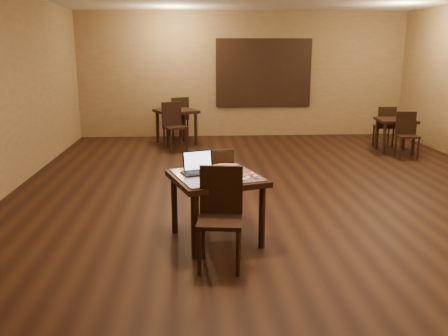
{
  "coord_description": "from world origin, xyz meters",
  "views": [
    {
      "loc": [
        -1.22,
        -6.75,
        2.08
      ],
      "look_at": [
        -0.9,
        -1.8,
        0.85
      ],
      "focal_mm": 38.0,
      "sensor_mm": 36.0,
      "label": 1
    }
  ],
  "objects": [
    {
      "name": "wall_back",
      "position": [
        0.0,
        5.0,
        1.5
      ],
      "size": [
        8.0,
        0.02,
        3.0
      ],
      "primitive_type": "cube",
      "color": "olive",
      "rests_on": "ground"
    },
    {
      "name": "pizza_slice",
      "position": [
        -0.76,
        -1.92,
        0.79
      ],
      "size": [
        0.25,
        0.25,
        0.02
      ],
      "primitive_type": null,
      "rotation": [
        0.0,
        0.0,
        0.55
      ],
      "color": "beige",
      "rests_on": "plate"
    },
    {
      "name": "pizza_whole",
      "position": [
        -0.86,
        -1.5,
        0.78
      ],
      "size": [
        0.34,
        0.34,
        0.02
      ],
      "color": "beige",
      "rests_on": "pizza_pan"
    },
    {
      "name": "other_table_b",
      "position": [
        -1.62,
        4.0,
        0.65
      ],
      "size": [
        1.1,
        1.1,
        0.78
      ],
      "rotation": [
        0.0,
        0.0,
        0.42
      ],
      "color": "black",
      "rests_on": "ground"
    },
    {
      "name": "other_table_b_chair_near",
      "position": [
        -1.66,
        3.4,
        0.57
      ],
      "size": [
        0.58,
        0.58,
        1.01
      ],
      "rotation": [
        0.0,
        0.0,
        0.42
      ],
      "color": "black",
      "rests_on": "ground"
    },
    {
      "name": "spatula",
      "position": [
        -0.84,
        -1.52,
        0.79
      ],
      "size": [
        0.17,
        0.27,
        0.01
      ],
      "primitive_type": "cube",
      "rotation": [
        0.0,
        0.0,
        0.29
      ],
      "color": "silver",
      "rests_on": "pizza_whole"
    },
    {
      "name": "tiled_table",
      "position": [
        -0.98,
        -1.74,
        0.66
      ],
      "size": [
        1.16,
        1.16,
        0.76
      ],
      "rotation": [
        0.0,
        0.0,
        0.31
      ],
      "color": "black",
      "rests_on": "ground"
    },
    {
      "name": "napkin_roll",
      "position": [
        -0.58,
        -1.88,
        0.78
      ],
      "size": [
        0.06,
        0.19,
        0.04
      ],
      "rotation": [
        0.0,
        0.0,
        0.15
      ],
      "color": "white",
      "rests_on": "tiled_table"
    },
    {
      "name": "other_table_a",
      "position": [
        3.0,
        2.85,
        0.58
      ],
      "size": [
        0.82,
        0.82,
        0.7
      ],
      "rotation": [
        0.0,
        0.0,
        -0.11
      ],
      "color": "black",
      "rests_on": "ground"
    },
    {
      "name": "laptop",
      "position": [
        -1.18,
        -1.63,
        0.82
      ],
      "size": [
        0.4,
        0.36,
        0.23
      ],
      "rotation": [
        0.0,
        0.0,
        0.31
      ],
      "color": "black",
      "rests_on": "tiled_table"
    },
    {
      "name": "mural",
      "position": [
        0.5,
        4.96,
        1.55
      ],
      "size": [
        2.34,
        0.05,
        1.64
      ],
      "color": "#224E80",
      "rests_on": "wall_back"
    },
    {
      "name": "pizza_pan",
      "position": [
        -0.86,
        -1.5,
        0.77
      ],
      "size": [
        0.39,
        0.39,
        0.01
      ],
      "primitive_type": "cylinder",
      "color": "silver",
      "rests_on": "tiled_table"
    },
    {
      "name": "plate",
      "position": [
        -0.76,
        -1.92,
        0.77
      ],
      "size": [
        0.25,
        0.25,
        0.01
      ],
      "primitive_type": "cylinder",
      "color": "white",
      "rests_on": "tiled_table"
    },
    {
      "name": "chair_main_far",
      "position": [
        -0.97,
        -1.12,
        0.53
      ],
      "size": [
        0.48,
        0.48,
        0.93
      ],
      "rotation": [
        0.0,
        0.0,
        3.36
      ],
      "color": "black",
      "rests_on": "ground"
    },
    {
      "name": "other_table_a_chair_far",
      "position": [
        2.99,
        3.37,
        0.51
      ],
      "size": [
        0.43,
        0.43,
        0.9
      ],
      "rotation": [
        0.0,
        0.0,
        3.03
      ],
      "color": "black",
      "rests_on": "ground"
    },
    {
      "name": "other_table_b_chair_far",
      "position": [
        -1.58,
        4.6,
        0.57
      ],
      "size": [
        0.58,
        0.58,
        1.01
      ],
      "rotation": [
        0.0,
        0.0,
        3.56
      ],
      "color": "black",
      "rests_on": "ground"
    },
    {
      "name": "other_table_a_chair_near",
      "position": [
        3.01,
        2.33,
        0.51
      ],
      "size": [
        0.43,
        0.43,
        0.9
      ],
      "rotation": [
        0.0,
        0.0,
        -0.11
      ],
      "color": "black",
      "rests_on": "ground"
    },
    {
      "name": "ground",
      "position": [
        0.0,
        0.0,
        0.0
      ],
      "size": [
        10.0,
        10.0,
        0.0
      ],
      "primitive_type": "plane",
      "color": "black",
      "rests_on": "ground"
    },
    {
      "name": "chair_main_near",
      "position": [
        -0.97,
        -2.35,
        0.56
      ],
      "size": [
        0.48,
        0.48,
        0.99
      ],
      "rotation": [
        0.0,
        0.0,
        -0.13
      ],
      "color": "black",
      "rests_on": "ground"
    }
  ]
}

